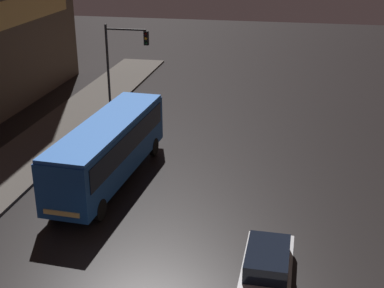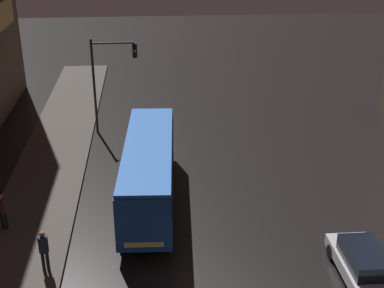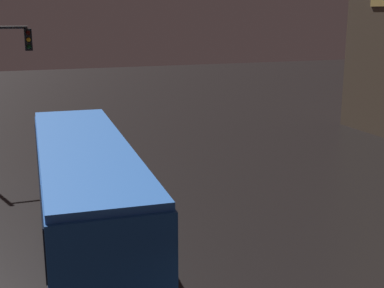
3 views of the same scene
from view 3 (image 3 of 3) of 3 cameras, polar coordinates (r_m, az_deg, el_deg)
bus_near at (r=14.73m, az=-11.29°, el=-4.57°), size 2.95×10.53×3.19m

